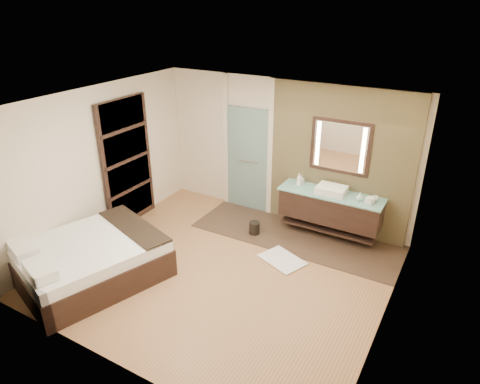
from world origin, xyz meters
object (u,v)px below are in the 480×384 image
Objects in this scene: vanity at (330,207)px; bed at (91,260)px; mirror_unit at (340,147)px; waste_bin at (254,228)px.

vanity is 4.14m from bed.
vanity is 1.75× the size of mirror_unit.
waste_bin is at bearing -144.40° from mirror_unit.
bed is at bearing -129.71° from mirror_unit.
mirror_unit is 2.13m from waste_bin.
bed reaches higher than waste_bin.
vanity is at bearing 27.35° from waste_bin.
mirror_unit reaches higher than vanity.
vanity is 7.65× the size of waste_bin.
bed is (-2.75, -3.08, -0.25)m from vanity.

